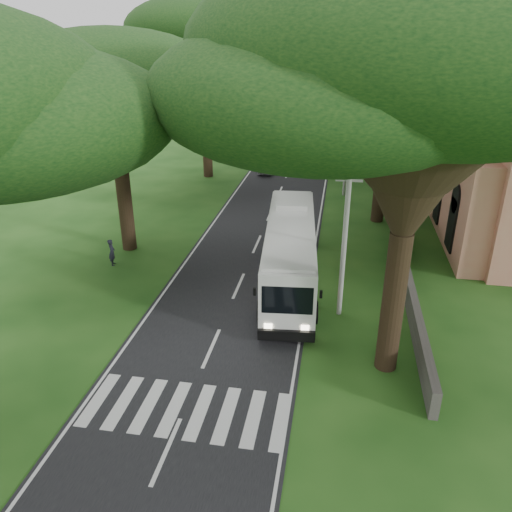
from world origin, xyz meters
name	(u,v)px	position (x,y,z in m)	size (l,w,h in m)	color
ground	(199,376)	(0.00, 0.00, 0.00)	(140.00, 140.00, 0.00)	#1A4513
road	(278,195)	(0.00, 25.00, 0.01)	(8.00, 120.00, 0.04)	black
crosswalk	(184,410)	(0.00, -2.00, 0.00)	(8.00, 3.00, 0.01)	silver
property_wall	(388,197)	(9.00, 24.00, 0.60)	(0.35, 50.00, 1.20)	#383533
pole_near	(345,235)	(5.50, 6.00, 4.18)	(1.60, 0.24, 8.00)	gray
pole_mid	(347,146)	(5.50, 26.00, 4.18)	(1.60, 0.24, 8.00)	gray
pole_far	(348,111)	(5.50, 46.00, 4.18)	(1.60, 0.24, 8.00)	gray
tree_l_mida	(111,80)	(-8.00, 12.00, 10.31)	(12.55, 12.55, 13.14)	black
tree_l_midb	(203,32)	(-7.50, 30.00, 12.80)	(13.46, 13.46, 15.85)	black
tree_l_far	(235,33)	(-8.50, 48.00, 12.63)	(12.50, 12.50, 15.53)	black
tree_r_near	(426,53)	(7.50, 2.00, 12.19)	(15.45, 15.45, 15.57)	black
tree_r_mida	(396,33)	(8.00, 20.00, 12.73)	(16.09, 16.09, 16.24)	black
tree_r_midb	(376,27)	(7.50, 38.00, 13.22)	(15.28, 15.28, 16.58)	black
tree_r_far	(377,35)	(8.50, 56.00, 12.35)	(14.65, 14.65, 15.59)	black
coach_bus	(290,251)	(2.69, 8.93, 1.93)	(3.65, 12.34, 3.59)	silver
distant_car_a	(266,166)	(-2.15, 32.28, 0.66)	(1.50, 3.72, 1.27)	#AFAFB4
distant_car_b	(282,138)	(-2.43, 46.65, 0.67)	(1.36, 3.91, 1.29)	navy
distant_car_c	(321,121)	(1.75, 60.24, 0.77)	(2.06, 5.08, 1.47)	maroon
pedestrian	(112,252)	(-7.99, 9.46, 0.81)	(0.59, 0.39, 1.62)	black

